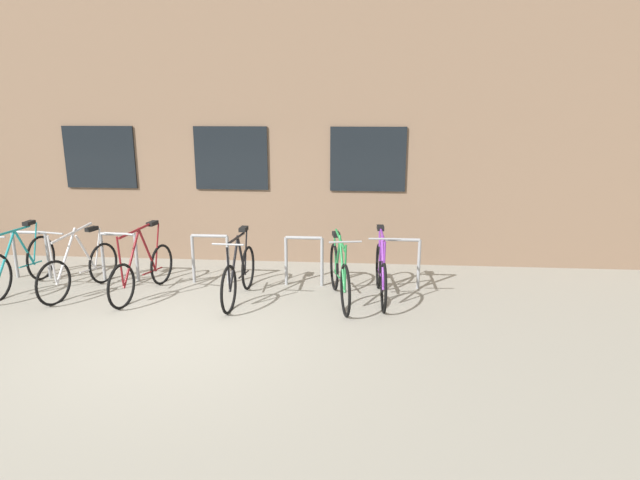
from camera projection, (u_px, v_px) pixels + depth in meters
name	position (u px, v px, depth m)	size (l,w,h in m)	color
ground_plane	(175.00, 331.00, 6.68)	(42.00, 42.00, 0.00)	gray
storefront_building	(262.00, 119.00, 12.00)	(28.00, 5.89, 4.96)	#7A604C
bike_rack	(210.00, 253.00, 8.40)	(6.62, 0.05, 0.80)	gray
bicycle_black	(239.00, 274.00, 7.71)	(0.44, 1.71, 1.03)	black
bicycle_teal	(19.00, 265.00, 8.12)	(0.44, 1.82, 1.02)	black
bicycle_silver	(80.00, 269.00, 8.00)	(0.53, 1.67, 1.07)	black
bicycle_maroon	(143.00, 270.00, 7.90)	(0.44, 1.73, 1.09)	black
bicycle_green	(339.00, 275.00, 7.64)	(0.51, 1.79, 1.04)	black
bicycle_purple	(381.00, 273.00, 7.75)	(0.44, 1.73, 1.05)	black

